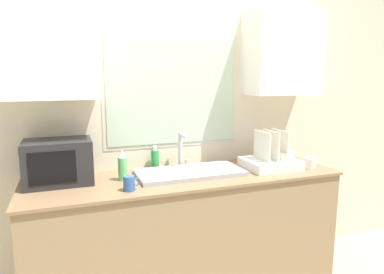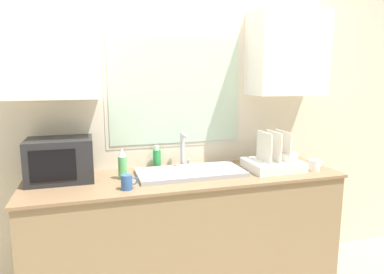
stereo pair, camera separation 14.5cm
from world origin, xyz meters
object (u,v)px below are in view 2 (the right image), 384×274
object	(u,v)px
dish_rack	(274,161)
soap_bottle	(157,158)
spray_bottle	(122,164)
microwave	(60,160)
faucet	(184,147)
mug_near_sink	(127,182)

from	to	relation	value
dish_rack	soap_bottle	world-z (taller)	dish_rack
spray_bottle	dish_rack	bearing A→B (deg)	-3.96
microwave	spray_bottle	bearing A→B (deg)	-11.24
faucet	dish_rack	world-z (taller)	dish_rack
faucet	mug_near_sink	xyz separation A→B (m)	(-0.47, -0.40, -0.11)
soap_bottle	dish_rack	bearing A→B (deg)	-19.31
faucet	spray_bottle	distance (m)	0.51
spray_bottle	mug_near_sink	distance (m)	0.24
dish_rack	soap_bottle	xyz separation A→B (m)	(-0.84, 0.29, 0.02)
mug_near_sink	faucet	bearing A→B (deg)	40.48
faucet	soap_bottle	world-z (taller)	faucet
spray_bottle	mug_near_sink	size ratio (longest dim) A/B	2.04
microwave	soap_bottle	distance (m)	0.70
faucet	spray_bottle	xyz separation A→B (m)	(-0.48, -0.17, -0.06)
spray_bottle	mug_near_sink	world-z (taller)	spray_bottle
dish_rack	spray_bottle	size ratio (longest dim) A/B	1.84
faucet	microwave	size ratio (longest dim) A/B	0.65
spray_bottle	mug_near_sink	bearing A→B (deg)	-88.96
microwave	dish_rack	size ratio (longest dim) A/B	1.08
faucet	soap_bottle	xyz separation A→B (m)	(-0.20, 0.05, -0.08)
spray_bottle	soap_bottle	distance (m)	0.35
soap_bottle	mug_near_sink	distance (m)	0.53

